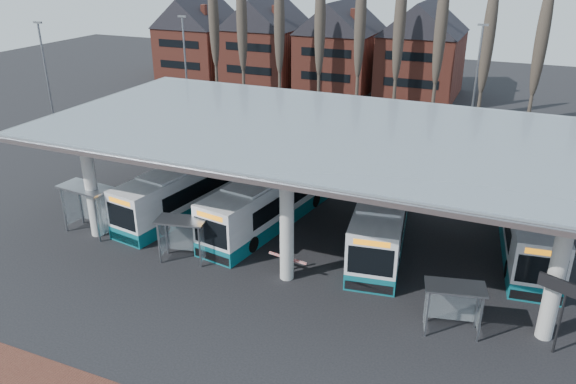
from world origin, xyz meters
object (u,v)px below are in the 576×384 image
at_px(shelter_2, 454,297).
at_px(bus_1, 272,199).
at_px(bus_0, 189,188).
at_px(bus_3, 528,222).
at_px(bus_2, 383,214).
at_px(shelter_0, 89,198).
at_px(shelter_1, 183,230).

bearing_deg(shelter_2, bus_1, 136.86).
relative_size(bus_0, shelter_2, 4.15).
relative_size(bus_3, shelter_2, 4.27).
xyz_separation_m(bus_2, shelter_0, (-15.90, -5.79, 0.58)).
distance_m(bus_2, shelter_1, 11.18).
height_order(bus_1, shelter_2, bus_1).
bearing_deg(bus_2, shelter_1, -153.15).
bearing_deg(shelter_0, bus_0, 59.85).
bearing_deg(bus_3, shelter_2, -112.82).
bearing_deg(shelter_1, bus_0, 107.08).
bearing_deg(shelter_0, shelter_1, 0.51).
height_order(bus_0, shelter_2, bus_0).
distance_m(bus_1, shelter_2, 13.34).
bearing_deg(shelter_0, shelter_2, 2.20).
bearing_deg(bus_1, bus_0, -167.38).
distance_m(bus_0, shelter_1, 6.43).
bearing_deg(bus_0, shelter_2, -11.42).
bearing_deg(bus_0, shelter_0, -117.35).
relative_size(bus_2, bus_3, 1.02).
relative_size(bus_3, shelter_1, 4.15).
relative_size(shelter_0, shelter_1, 1.16).
bearing_deg(shelter_0, bus_3, 24.83).
xyz_separation_m(shelter_0, shelter_1, (6.77, -0.65, -0.36)).
bearing_deg(bus_3, bus_1, -175.95).
xyz_separation_m(bus_3, shelter_1, (-16.73, -8.65, 0.25)).
bearing_deg(shelter_1, bus_2, 22.84).
height_order(bus_0, bus_2, bus_2).
relative_size(bus_2, shelter_1, 4.23).
bearing_deg(bus_2, bus_3, 7.92).
xyz_separation_m(bus_3, shelter_0, (-23.49, -8.00, 0.61)).
relative_size(bus_2, shelter_2, 4.34).
distance_m(shelter_0, shelter_2, 20.83).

